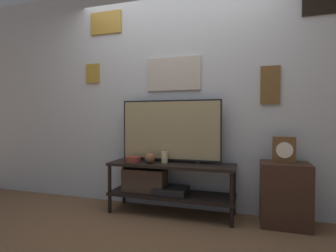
% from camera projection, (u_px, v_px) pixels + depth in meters
% --- Properties ---
extents(ground_plane, '(12.00, 12.00, 0.00)m').
position_uv_depth(ground_plane, '(164.00, 222.00, 2.67)').
color(ground_plane, brown).
extents(wall_back, '(6.40, 0.08, 2.70)m').
position_uv_depth(wall_back, '(177.00, 93.00, 3.11)').
color(wall_back, '#B2BCC6').
rests_on(wall_back, ground_plane).
extents(media_console, '(1.39, 0.41, 0.56)m').
position_uv_depth(media_console, '(161.00, 181.00, 2.93)').
color(media_console, black).
rests_on(media_console, ground_plane).
extents(television, '(1.16, 0.05, 0.70)m').
position_uv_depth(television, '(170.00, 130.00, 2.97)').
color(television, black).
rests_on(television, media_console).
extents(vase_wide_bowl, '(0.17, 0.17, 0.06)m').
position_uv_depth(vase_wide_bowl, '(133.00, 159.00, 2.97)').
color(vase_wide_bowl, brown).
rests_on(vase_wide_bowl, media_console).
extents(vase_round_glass, '(0.11, 0.11, 0.11)m').
position_uv_depth(vase_round_glass, '(150.00, 158.00, 2.90)').
color(vase_round_glass, brown).
rests_on(vase_round_glass, media_console).
extents(candle_jar, '(0.07, 0.07, 0.13)m').
position_uv_depth(candle_jar, '(165.00, 157.00, 2.92)').
color(candle_jar, beige).
rests_on(candle_jar, media_console).
extents(side_table, '(0.46, 0.35, 0.62)m').
position_uv_depth(side_table, '(285.00, 194.00, 2.58)').
color(side_table, '#382319').
rests_on(side_table, ground_plane).
extents(mantel_clock, '(0.21, 0.11, 0.25)m').
position_uv_depth(mantel_clock, '(284.00, 150.00, 2.59)').
color(mantel_clock, brown).
rests_on(mantel_clock, side_table).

